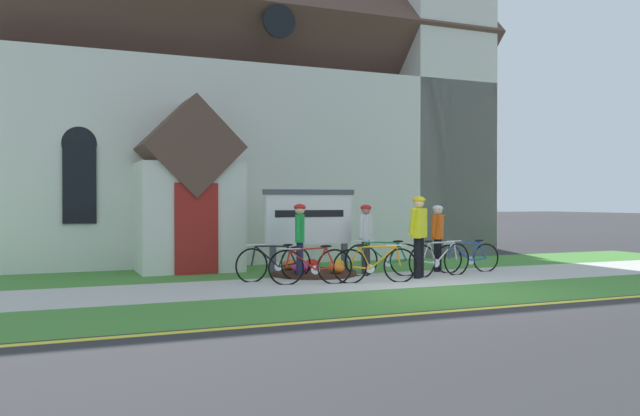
# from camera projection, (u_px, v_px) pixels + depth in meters

# --- Properties ---
(ground) EXTENTS (140.00, 140.00, 0.00)m
(ground) POSITION_uv_depth(u_px,v_px,m) (353.00, 271.00, 15.91)
(ground) COLOR #2B2B2D
(sidewalk_slab) EXTENTS (32.00, 2.60, 0.01)m
(sidewalk_slab) POSITION_uv_depth(u_px,v_px,m) (348.00, 282.00, 13.60)
(sidewalk_slab) COLOR #B7B5AD
(sidewalk_slab) RESTS_ON ground
(grass_verge) EXTENTS (32.00, 2.37, 0.01)m
(grass_verge) POSITION_uv_depth(u_px,v_px,m) (411.00, 299.00, 11.31)
(grass_verge) COLOR #427F33
(grass_verge) RESTS_ON ground
(church_lawn) EXTENTS (24.00, 2.98, 0.01)m
(church_lawn) POSITION_uv_depth(u_px,v_px,m) (299.00, 269.00, 16.16)
(church_lawn) COLOR #427F33
(church_lawn) RESTS_ON ground
(curb_paint_stripe) EXTENTS (28.00, 0.16, 0.01)m
(curb_paint_stripe) POSITION_uv_depth(u_px,v_px,m) (456.00, 311.00, 10.09)
(curb_paint_stripe) COLOR yellow
(curb_paint_stripe) RESTS_ON ground
(church_building) EXTENTS (14.80, 11.66, 14.49)m
(church_building) POSITION_uv_depth(u_px,v_px,m) (243.00, 103.00, 21.89)
(church_building) COLOR silver
(church_building) RESTS_ON ground
(church_sign) EXTENTS (2.20, 0.24, 1.95)m
(church_sign) POSITION_uv_depth(u_px,v_px,m) (309.00, 219.00, 15.13)
(church_sign) COLOR #474C56
(church_sign) RESTS_ON ground
(flower_bed) EXTENTS (1.91, 1.91, 0.34)m
(flower_bed) POSITION_uv_depth(u_px,v_px,m) (315.00, 271.00, 14.87)
(flower_bed) COLOR #382319
(flower_bed) RESTS_ON ground
(bicycle_blue) EXTENTS (1.76, 0.42, 0.82)m
(bicycle_blue) POSITION_uv_depth(u_px,v_px,m) (375.00, 265.00, 13.52)
(bicycle_blue) COLOR black
(bicycle_blue) RESTS_ON ground
(bicycle_orange) EXTENTS (1.68, 0.62, 0.82)m
(bicycle_orange) POSITION_uv_depth(u_px,v_px,m) (384.00, 259.00, 14.71)
(bicycle_orange) COLOR black
(bicycle_orange) RESTS_ON ground
(bicycle_green) EXTENTS (1.74, 0.27, 0.84)m
(bicycle_green) POSITION_uv_depth(u_px,v_px,m) (439.00, 259.00, 14.65)
(bicycle_green) COLOR black
(bicycle_green) RESTS_ON ground
(bicycle_red) EXTENTS (1.68, 0.45, 0.81)m
(bicycle_red) POSITION_uv_depth(u_px,v_px,m) (311.00, 266.00, 13.25)
(bicycle_red) COLOR black
(bicycle_red) RESTS_ON ground
(bicycle_yellow) EXTENTS (1.75, 0.24, 0.80)m
(bicycle_yellow) POSITION_uv_depth(u_px,v_px,m) (274.00, 263.00, 13.86)
(bicycle_yellow) COLOR black
(bicycle_yellow) RESTS_ON ground
(bicycle_white) EXTENTS (1.68, 0.19, 0.79)m
(bicycle_white) POSITION_uv_depth(u_px,v_px,m) (468.00, 257.00, 15.48)
(bicycle_white) COLOR black
(bicycle_white) RESTS_ON ground
(cyclist_in_orange_jersey) EXTENTS (0.37, 0.64, 1.62)m
(cyclist_in_orange_jersey) POSITION_uv_depth(u_px,v_px,m) (300.00, 235.00, 14.16)
(cyclist_in_orange_jersey) COLOR #191E38
(cyclist_in_orange_jersey) RESTS_ON ground
(cyclist_in_yellow_jersey) EXTENTS (0.53, 0.46, 1.61)m
(cyclist_in_yellow_jersey) POSITION_uv_depth(u_px,v_px,m) (366.00, 234.00, 15.14)
(cyclist_in_yellow_jersey) COLOR #2D2D33
(cyclist_in_yellow_jersey) RESTS_ON ground
(cyclist_in_white_jersey) EXTENTS (0.61, 0.50, 1.79)m
(cyclist_in_white_jersey) POSITION_uv_depth(u_px,v_px,m) (419.00, 230.00, 14.29)
(cyclist_in_white_jersey) COLOR black
(cyclist_in_white_jersey) RESTS_ON ground
(cyclist_in_green_jersey) EXTENTS (0.53, 0.53, 1.59)m
(cyclist_in_green_jersey) POSITION_uv_depth(u_px,v_px,m) (438.00, 233.00, 15.63)
(cyclist_in_green_jersey) COLOR black
(cyclist_in_green_jersey) RESTS_ON ground
(roadside_conifer) EXTENTS (2.88, 2.88, 5.83)m
(roadside_conifer) POSITION_uv_depth(u_px,v_px,m) (428.00, 146.00, 24.79)
(roadside_conifer) COLOR #4C3823
(roadside_conifer) RESTS_ON ground
(distant_hill) EXTENTS (89.32, 48.67, 27.81)m
(distant_hill) POSITION_uv_depth(u_px,v_px,m) (104.00, 217.00, 68.06)
(distant_hill) COLOR #847A5B
(distant_hill) RESTS_ON ground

